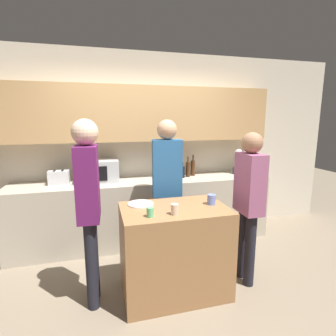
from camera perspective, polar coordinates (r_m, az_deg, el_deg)
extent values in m
plane|color=#7F705B|center=(2.85, 0.77, -27.42)|extent=(14.00, 14.00, 0.00)
cube|color=beige|center=(3.97, -6.03, 4.70)|extent=(6.40, 0.08, 2.70)
cube|color=tan|center=(3.75, -5.68, 11.64)|extent=(3.74, 0.32, 0.75)
cube|color=#B7AD99|center=(3.83, -4.93, -9.28)|extent=(3.60, 0.62, 0.91)
cube|color=#996B42|center=(2.77, 1.40, -17.46)|extent=(1.04, 0.66, 0.90)
cube|color=#B7BABC|center=(3.69, -14.84, -0.63)|extent=(0.52, 0.38, 0.30)
cube|color=black|center=(3.50, -15.64, -1.27)|extent=(0.31, 0.01, 0.19)
cube|color=silver|center=(3.73, -22.65, -1.90)|extent=(0.26, 0.16, 0.18)
cube|color=black|center=(3.72, -23.51, -0.55)|extent=(0.02, 0.11, 0.01)
cube|color=black|center=(3.71, -21.99, -0.48)|extent=(0.02, 0.11, 0.01)
cylinder|color=#333D4C|center=(4.26, 14.81, -0.52)|extent=(0.14, 0.14, 0.10)
cylinder|color=#38662D|center=(4.23, 14.90, 1.34)|extent=(0.01, 0.01, 0.18)
sphere|color=silver|center=(4.21, 14.99, 3.22)|extent=(0.13, 0.13, 0.13)
cylinder|color=silver|center=(3.80, 0.14, -0.93)|extent=(0.09, 0.09, 0.17)
cylinder|color=silver|center=(3.78, 0.14, 0.82)|extent=(0.03, 0.03, 0.07)
cylinder|color=black|center=(3.89, 1.15, -0.31)|extent=(0.08, 0.08, 0.22)
cylinder|color=black|center=(3.86, 1.16, 1.89)|extent=(0.03, 0.03, 0.08)
cylinder|color=black|center=(3.84, 3.10, -0.88)|extent=(0.08, 0.08, 0.16)
cylinder|color=black|center=(3.82, 3.12, 0.79)|extent=(0.03, 0.03, 0.06)
cylinder|color=#472814|center=(3.89, 4.36, -0.32)|extent=(0.06, 0.06, 0.22)
cylinder|color=#472814|center=(3.87, 4.39, 1.88)|extent=(0.02, 0.02, 0.08)
cylinder|color=#472814|center=(3.97, 5.44, -0.03)|extent=(0.06, 0.06, 0.23)
cylinder|color=#472814|center=(3.95, 5.48, 2.25)|extent=(0.02, 0.02, 0.09)
cylinder|color=white|center=(2.69, -6.00, -7.78)|extent=(0.26, 0.26, 0.01)
cylinder|color=#5EC182|center=(2.35, -3.91, -9.57)|extent=(0.06, 0.06, 0.09)
cylinder|color=#6A81D6|center=(2.71, 9.42, -6.77)|extent=(0.08, 0.08, 0.10)
cylinder|color=beige|center=(2.40, 1.45, -8.99)|extent=(0.07, 0.07, 0.10)
cylinder|color=black|center=(2.80, -16.06, -18.14)|extent=(0.11, 0.11, 0.85)
cylinder|color=black|center=(2.66, -16.29, -19.78)|extent=(0.11, 0.11, 0.85)
cube|color=#601B56|center=(2.45, -17.09, -3.17)|extent=(0.21, 0.35, 0.68)
sphere|color=beige|center=(2.39, -17.68, 7.44)|extent=(0.23, 0.23, 0.23)
cylinder|color=black|center=(3.32, 1.20, -12.98)|extent=(0.11, 0.11, 0.85)
cylinder|color=black|center=(3.31, -1.62, -13.12)|extent=(0.11, 0.11, 0.85)
cube|color=#285F97|center=(3.09, -0.22, -0.03)|extent=(0.36, 0.23, 0.67)
sphere|color=tan|center=(3.04, -0.22, 8.36)|extent=(0.23, 0.23, 0.23)
cylinder|color=black|center=(3.01, 17.40, -16.73)|extent=(0.11, 0.11, 0.79)
cylinder|color=black|center=(3.14, 15.88, -15.51)|extent=(0.11, 0.11, 0.79)
cube|color=#9D557A|center=(2.83, 17.38, -3.22)|extent=(0.20, 0.35, 0.62)
sphere|color=#9E7051|center=(2.77, 17.86, 5.24)|extent=(0.21, 0.21, 0.21)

